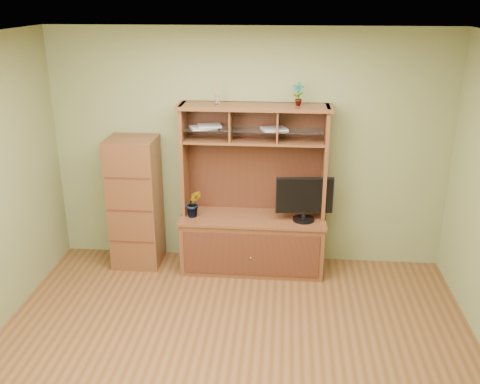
# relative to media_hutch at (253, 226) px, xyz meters

# --- Properties ---
(room) EXTENTS (4.54, 4.04, 2.74)m
(room) POSITION_rel_media_hutch_xyz_m (-0.07, -1.73, 0.83)
(room) COLOR #543218
(room) RESTS_ON ground
(media_hutch) EXTENTS (1.66, 0.61, 1.90)m
(media_hutch) POSITION_rel_media_hutch_xyz_m (0.00, 0.00, 0.00)
(media_hutch) COLOR #4E2516
(media_hutch) RESTS_ON room
(monitor) EXTENTS (0.63, 0.24, 0.50)m
(monitor) POSITION_rel_media_hutch_xyz_m (0.57, -0.08, 0.39)
(monitor) COLOR black
(monitor) RESTS_ON media_hutch
(orchid_plant) EXTENTS (0.20, 0.17, 0.32)m
(orchid_plant) POSITION_rel_media_hutch_xyz_m (-0.66, -0.08, 0.29)
(orchid_plant) COLOR #28571E
(orchid_plant) RESTS_ON media_hutch
(top_plant) EXTENTS (0.14, 0.10, 0.24)m
(top_plant) POSITION_rel_media_hutch_xyz_m (0.46, 0.08, 1.50)
(top_plant) COLOR #3C6C26
(top_plant) RESTS_ON media_hutch
(reed_diffuser) EXTENTS (0.05, 0.05, 0.25)m
(reed_diffuser) POSITION_rel_media_hutch_xyz_m (-0.40, 0.08, 1.47)
(reed_diffuser) COLOR silver
(reed_diffuser) RESTS_ON media_hutch
(magazines) EXTENTS (1.09, 0.29, 0.04)m
(magazines) POSITION_rel_media_hutch_xyz_m (-0.28, 0.08, 1.13)
(magazines) COLOR #A7A7AC
(magazines) RESTS_ON media_hutch
(side_cabinet) EXTENTS (0.54, 0.49, 1.52)m
(side_cabinet) POSITION_rel_media_hutch_xyz_m (-1.35, 0.01, 0.24)
(side_cabinet) COLOR #4E2516
(side_cabinet) RESTS_ON room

